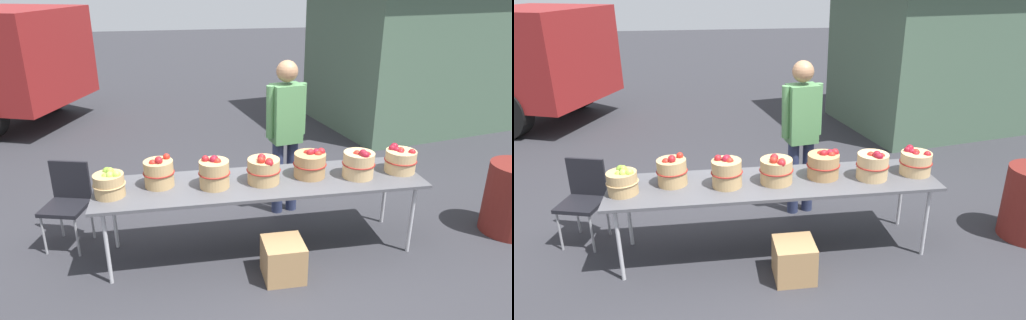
# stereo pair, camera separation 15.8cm
# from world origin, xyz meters

# --- Properties ---
(ground_plane) EXTENTS (40.00, 40.00, 0.00)m
(ground_plane) POSITION_xyz_m (0.00, 0.00, 0.00)
(ground_plane) COLOR #2D2D33
(market_table) EXTENTS (3.10, 0.76, 0.75)m
(market_table) POSITION_xyz_m (0.00, 0.00, 0.72)
(market_table) COLOR #4C4C51
(market_table) RESTS_ON ground
(apple_basket_green_0) EXTENTS (0.29, 0.29, 0.26)m
(apple_basket_green_0) POSITION_xyz_m (-1.38, -0.06, 0.87)
(apple_basket_green_0) COLOR tan
(apple_basket_green_0) RESTS_ON market_table
(apple_basket_red_0) EXTENTS (0.29, 0.29, 0.30)m
(apple_basket_red_0) POSITION_xyz_m (-0.95, 0.07, 0.88)
(apple_basket_red_0) COLOR tan
(apple_basket_red_0) RESTS_ON market_table
(apple_basket_red_1) EXTENTS (0.30, 0.30, 0.31)m
(apple_basket_red_1) POSITION_xyz_m (-0.45, -0.03, 0.89)
(apple_basket_red_1) COLOR tan
(apple_basket_red_1) RESTS_ON market_table
(apple_basket_red_2) EXTENTS (0.32, 0.32, 0.29)m
(apple_basket_red_2) POSITION_xyz_m (0.01, -0.02, 0.88)
(apple_basket_red_2) COLOR tan
(apple_basket_red_2) RESTS_ON market_table
(apple_basket_red_3) EXTENTS (0.32, 0.32, 0.28)m
(apple_basket_red_3) POSITION_xyz_m (0.48, 0.04, 0.88)
(apple_basket_red_3) COLOR #A87F51
(apple_basket_red_3) RESTS_ON market_table
(apple_basket_red_4) EXTENTS (0.32, 0.32, 0.31)m
(apple_basket_red_4) POSITION_xyz_m (0.94, -0.06, 0.88)
(apple_basket_red_4) COLOR tan
(apple_basket_red_4) RESTS_ON market_table
(apple_basket_red_5) EXTENTS (0.32, 0.32, 0.27)m
(apple_basket_red_5) POSITION_xyz_m (1.40, -0.01, 0.87)
(apple_basket_red_5) COLOR tan
(apple_basket_red_5) RESTS_ON market_table
(vendor_adult) EXTENTS (0.46, 0.28, 1.75)m
(vendor_adult) POSITION_xyz_m (0.42, 0.77, 1.03)
(vendor_adult) COLOR #262D4C
(vendor_adult) RESTS_ON ground
(food_kiosk) EXTENTS (3.98, 3.51, 2.74)m
(food_kiosk) POSITION_xyz_m (3.46, 3.84, 1.38)
(food_kiosk) COLOR #47604C
(food_kiosk) RESTS_ON ground
(folding_chair) EXTENTS (0.50, 0.50, 0.86)m
(folding_chair) POSITION_xyz_m (-1.88, 0.48, 0.51)
(folding_chair) COLOR black
(folding_chair) RESTS_ON ground
(produce_crate) EXTENTS (0.36, 0.36, 0.36)m
(produce_crate) POSITION_xyz_m (0.11, -0.48, 0.18)
(produce_crate) COLOR #A87F51
(produce_crate) RESTS_ON ground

